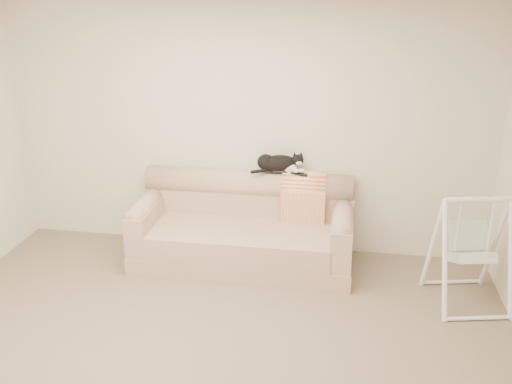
% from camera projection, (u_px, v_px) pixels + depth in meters
% --- Properties ---
extents(ground_plane, '(5.00, 5.00, 0.00)m').
position_uv_depth(ground_plane, '(204.00, 354.00, 4.47)').
color(ground_plane, '#70614B').
rests_on(ground_plane, ground).
extents(room_shell, '(5.04, 4.04, 2.60)m').
position_uv_depth(room_shell, '(197.00, 169.00, 3.93)').
color(room_shell, beige).
rests_on(room_shell, ground).
extents(sofa, '(2.20, 0.93, 0.90)m').
position_uv_depth(sofa, '(244.00, 229.00, 5.83)').
color(sofa, tan).
rests_on(sofa, ground).
extents(remote_a, '(0.18, 0.05, 0.03)m').
position_uv_depth(remote_a, '(278.00, 172.00, 5.80)').
color(remote_a, black).
rests_on(remote_a, sofa).
extents(remote_b, '(0.18, 0.08, 0.02)m').
position_uv_depth(remote_b, '(299.00, 174.00, 5.74)').
color(remote_b, black).
rests_on(remote_b, sofa).
extents(tuxedo_cat, '(0.54, 0.30, 0.22)m').
position_uv_depth(tuxedo_cat, '(279.00, 163.00, 5.78)').
color(tuxedo_cat, black).
rests_on(tuxedo_cat, sofa).
extents(throw_blanket, '(0.45, 0.38, 0.58)m').
position_uv_depth(throw_blanket, '(304.00, 190.00, 5.82)').
color(throw_blanket, orange).
rests_on(throw_blanket, sofa).
extents(baby_swing, '(0.75, 0.78, 1.03)m').
position_uv_depth(baby_swing, '(470.00, 250.00, 5.02)').
color(baby_swing, white).
rests_on(baby_swing, ground).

